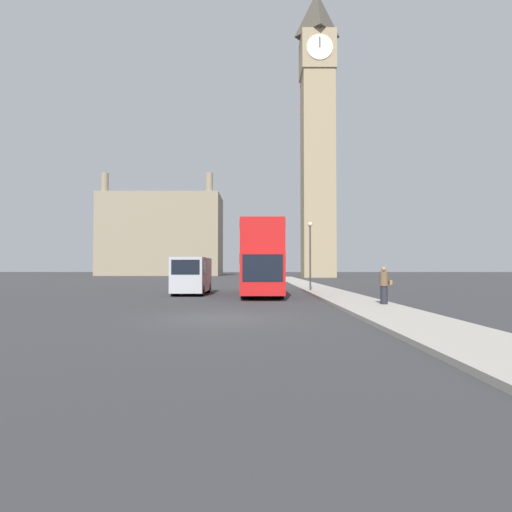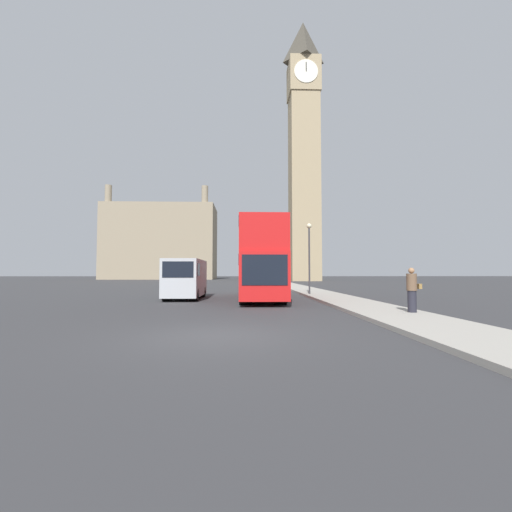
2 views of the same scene
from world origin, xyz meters
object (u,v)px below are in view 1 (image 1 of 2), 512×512
Objects in this scene: white_van at (191,275)px; street_lamp at (309,245)px; red_double_decker_bus at (260,257)px; clock_tower at (316,129)px; pedestrian at (383,285)px.

street_lamp is at bearing 15.90° from white_van.
street_lamp reaches higher than red_double_decker_bus.
street_lamp is at bearing -99.57° from clock_tower.
red_double_decker_bus is 2.23× the size of street_lamp.
red_double_decker_bus is 2.14× the size of white_van.
pedestrian is 11.76m from street_lamp.
white_van is at bearing 139.07° from pedestrian.
white_van is (-16.05, -47.54, -26.72)m from clock_tower.
street_lamp is (-1.86, 11.33, 2.54)m from pedestrian.
clock_tower reaches higher than street_lamp.
street_lamp is at bearing 99.31° from pedestrian.
white_van reaches higher than pedestrian.
white_van is 1.04× the size of street_lamp.
red_double_decker_bus is at bearing -0.33° from white_van.
clock_tower is at bearing 84.18° from pedestrian.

